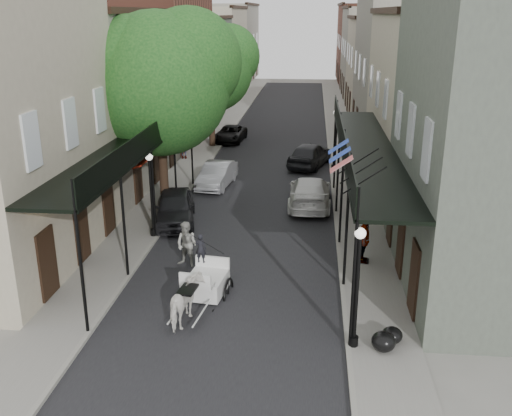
% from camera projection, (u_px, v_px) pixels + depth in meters
% --- Properties ---
extents(ground, '(140.00, 140.00, 0.00)m').
position_uv_depth(ground, '(226.00, 309.00, 19.11)').
color(ground, gray).
rests_on(ground, ground).
extents(road, '(8.00, 90.00, 0.01)m').
position_uv_depth(road, '(270.00, 162.00, 37.93)').
color(road, black).
rests_on(road, ground).
extents(sidewalk_left, '(2.20, 90.00, 0.12)m').
position_uv_depth(sidewalk_left, '(196.00, 159.00, 38.38)').
color(sidewalk_left, gray).
rests_on(sidewalk_left, ground).
extents(sidewalk_right, '(2.20, 90.00, 0.12)m').
position_uv_depth(sidewalk_right, '(346.00, 163.00, 37.45)').
color(sidewalk_right, gray).
rests_on(sidewalk_right, ground).
extents(building_row_left, '(5.00, 80.00, 10.50)m').
position_uv_depth(building_row_left, '(175.00, 66.00, 46.44)').
color(building_row_left, '#B1A68D').
rests_on(building_row_left, ground).
extents(building_row_right, '(5.00, 80.00, 10.50)m').
position_uv_depth(building_row_right, '(389.00, 68.00, 44.83)').
color(building_row_right, gray).
rests_on(building_row_right, ground).
extents(gallery_left, '(2.20, 18.05, 4.88)m').
position_uv_depth(gallery_left, '(139.00, 142.00, 24.81)').
color(gallery_left, black).
rests_on(gallery_left, sidewalk_left).
extents(gallery_right, '(2.20, 18.05, 4.88)m').
position_uv_depth(gallery_right, '(362.00, 147.00, 23.92)').
color(gallery_right, black).
rests_on(gallery_right, sidewalk_right).
extents(tree_near, '(7.31, 6.80, 9.63)m').
position_uv_depth(tree_near, '(168.00, 78.00, 26.97)').
color(tree_near, '#382619').
rests_on(tree_near, sidewalk_left).
extents(tree_far, '(6.45, 6.00, 8.61)m').
position_uv_depth(tree_far, '(216.00, 66.00, 40.36)').
color(tree_far, '#382619').
rests_on(tree_far, sidewalk_left).
extents(lamppost_right_near, '(0.32, 0.32, 3.71)m').
position_uv_depth(lamppost_right_near, '(357.00, 286.00, 16.18)').
color(lamppost_right_near, black).
rests_on(lamppost_right_near, sidewalk_right).
extents(lamppost_left, '(0.32, 0.32, 3.71)m').
position_uv_depth(lamppost_left, '(151.00, 193.00, 24.47)').
color(lamppost_left, black).
rests_on(lamppost_left, sidewalk_left).
extents(lamppost_right_far, '(0.32, 0.32, 3.71)m').
position_uv_depth(lamppost_right_far, '(335.00, 139.00, 35.00)').
color(lamppost_right_far, black).
rests_on(lamppost_right_far, sidewalk_right).
extents(horse, '(1.02, 1.86, 1.49)m').
position_uv_depth(horse, '(187.00, 302.00, 18.03)').
color(horse, white).
rests_on(horse, ground).
extents(carriage, '(1.70, 2.34, 2.50)m').
position_uv_depth(carriage, '(209.00, 265.00, 20.10)').
color(carriage, black).
rests_on(carriage, ground).
extents(pedestrian_walking, '(1.06, 0.94, 1.81)m').
position_uv_depth(pedestrian_walking, '(187.00, 244.00, 22.07)').
color(pedestrian_walking, '#9F9E95').
rests_on(pedestrian_walking, ground).
extents(pedestrian_sidewalk_left, '(1.19, 0.69, 1.82)m').
position_uv_depth(pedestrian_sidewalk_left, '(184.00, 145.00, 38.04)').
color(pedestrian_sidewalk_left, gray).
rests_on(pedestrian_sidewalk_left, sidewalk_left).
extents(pedestrian_sidewalk_right, '(0.57, 1.15, 1.88)m').
position_uv_depth(pedestrian_sidewalk_right, '(364.00, 240.00, 22.10)').
color(pedestrian_sidewalk_right, gray).
rests_on(pedestrian_sidewalk_right, sidewalk_right).
extents(car_left_near, '(2.62, 4.73, 1.52)m').
position_uv_depth(car_left_near, '(175.00, 207.00, 26.74)').
color(car_left_near, black).
rests_on(car_left_near, ground).
extents(car_left_mid, '(1.92, 4.31, 1.37)m').
position_uv_depth(car_left_mid, '(217.00, 175.00, 32.31)').
color(car_left_mid, '#9E9FA4').
rests_on(car_left_mid, ground).
extents(car_left_far, '(2.32, 4.44, 1.19)m').
position_uv_depth(car_left_far, '(230.00, 134.00, 43.68)').
color(car_left_far, black).
rests_on(car_left_far, ground).
extents(car_right_near, '(2.16, 5.19, 1.50)m').
position_uv_depth(car_right_near, '(310.00, 192.00, 29.03)').
color(car_right_near, silver).
rests_on(car_right_near, ground).
extents(car_right_far, '(3.13, 4.97, 1.58)m').
position_uv_depth(car_right_far, '(310.00, 155.00, 36.49)').
color(car_right_far, black).
rests_on(car_right_far, ground).
extents(trash_bags, '(0.96, 1.11, 0.60)m').
position_uv_depth(trash_bags, '(387.00, 339.00, 16.60)').
color(trash_bags, black).
rests_on(trash_bags, sidewalk_right).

